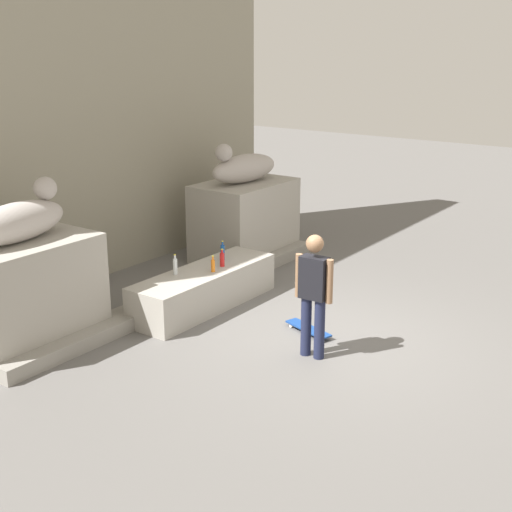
# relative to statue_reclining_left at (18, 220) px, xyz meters

# --- Properties ---
(ground_plane) EXTENTS (40.00, 40.00, 0.00)m
(ground_plane) POSITION_rel_statue_reclining_left_xyz_m (2.46, -3.23, -1.75)
(ground_plane) COLOR #605E5B
(facade_wall) EXTENTS (9.24, 0.60, 6.94)m
(facade_wall) POSITION_rel_statue_reclining_left_xyz_m (2.46, 1.63, 1.72)
(facade_wall) COLOR gray
(facade_wall) RESTS_ON ground_plane
(pedestal_left) EXTENTS (1.94, 1.26, 1.47)m
(pedestal_left) POSITION_rel_statue_reclining_left_xyz_m (-0.04, -0.00, -1.02)
(pedestal_left) COLOR #A39E93
(pedestal_left) RESTS_ON ground_plane
(pedestal_right) EXTENTS (1.94, 1.26, 1.47)m
(pedestal_right) POSITION_rel_statue_reclining_left_xyz_m (4.95, -0.00, -1.02)
(pedestal_right) COLOR #A39E93
(pedestal_right) RESTS_ON ground_plane
(statue_reclining_left) EXTENTS (1.65, 0.74, 0.78)m
(statue_reclining_left) POSITION_rel_statue_reclining_left_xyz_m (0.00, 0.00, 0.00)
(statue_reclining_left) COLOR #B5ACA7
(statue_reclining_left) RESTS_ON pedestal_left
(statue_reclining_right) EXTENTS (1.64, 0.70, 0.78)m
(statue_reclining_right) POSITION_rel_statue_reclining_left_xyz_m (4.91, -0.00, 0.00)
(statue_reclining_right) COLOR #B5ACA7
(statue_reclining_right) RESTS_ON pedestal_right
(ledge_block) EXTENTS (2.68, 0.80, 0.61)m
(ledge_block) POSITION_rel_statue_reclining_left_xyz_m (2.46, -1.09, -1.45)
(ledge_block) COLOR #A39E93
(ledge_block) RESTS_ON ground_plane
(skater) EXTENTS (0.23, 0.54, 1.67)m
(skater) POSITION_rel_statue_reclining_left_xyz_m (1.92, -3.40, -0.83)
(skater) COLOR #1E233F
(skater) RESTS_ON ground_plane
(skateboard) EXTENTS (0.43, 0.82, 0.08)m
(skateboard) POSITION_rel_statue_reclining_left_xyz_m (2.54, -2.95, -1.68)
(skateboard) COLOR navy
(skateboard) RESTS_ON ground_plane
(bottle_red) EXTENTS (0.07, 0.07, 0.29)m
(bottle_red) POSITION_rel_statue_reclining_left_xyz_m (2.77, -1.20, -1.03)
(bottle_red) COLOR red
(bottle_red) RESTS_ON ledge_block
(bottle_blue) EXTENTS (0.07, 0.07, 0.33)m
(bottle_blue) POSITION_rel_statue_reclining_left_xyz_m (3.02, -1.01, -1.01)
(bottle_blue) COLOR #194C99
(bottle_blue) RESTS_ON ledge_block
(bottle_orange) EXTENTS (0.06, 0.06, 0.26)m
(bottle_orange) POSITION_rel_statue_reclining_left_xyz_m (2.48, -1.26, -1.04)
(bottle_orange) COLOR orange
(bottle_orange) RESTS_ON ledge_block
(bottle_clear) EXTENTS (0.07, 0.07, 0.32)m
(bottle_clear) POSITION_rel_statue_reclining_left_xyz_m (2.05, -0.87, -1.01)
(bottle_clear) COLOR silver
(bottle_clear) RESTS_ON ledge_block
(stair_step) EXTENTS (6.93, 0.50, 0.21)m
(stair_step) POSITION_rel_statue_reclining_left_xyz_m (2.46, -0.65, -1.64)
(stair_step) COLOR gray
(stair_step) RESTS_ON ground_plane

